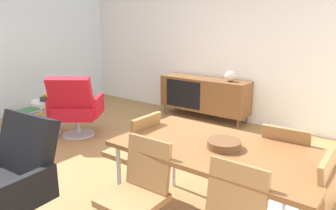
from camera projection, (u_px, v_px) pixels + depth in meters
ground_plane at (122, 167)px, 3.80m from camera, size 8.32×8.32×0.00m
wall_back at (228, 38)px, 5.45m from camera, size 6.80×0.12×2.80m
sideboard at (204, 94)px, 5.61m from camera, size 1.60×0.45×0.72m
vase_cobalt at (230, 76)px, 5.24m from camera, size 0.18×0.18×0.17m
dining_table at (220, 152)px, 2.48m from camera, size 1.60×0.90×0.74m
wooden_bowl_on_table at (224, 144)px, 2.44m from camera, size 0.26×0.26×0.06m
dining_chair_near_window at (136, 152)px, 3.06m from camera, size 0.43×0.40×0.86m
dining_chair_back_right at (286, 166)px, 2.76m from camera, size 0.43×0.45×0.86m
dining_chair_front_left at (138, 194)px, 2.31m from camera, size 0.41×0.43×0.86m
lounge_chair_red at (75, 106)px, 4.72m from camera, size 0.90×0.89×0.95m
armchair_black_shell at (10, 177)px, 2.57m from camera, size 0.75×0.69×0.95m
side_table_round at (48, 113)px, 4.88m from camera, size 0.44×0.44×0.52m
fruit_bowl at (47, 98)px, 4.82m from camera, size 0.20×0.20×0.11m
magazine_stack at (28, 114)px, 5.68m from camera, size 0.34×0.41×0.17m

